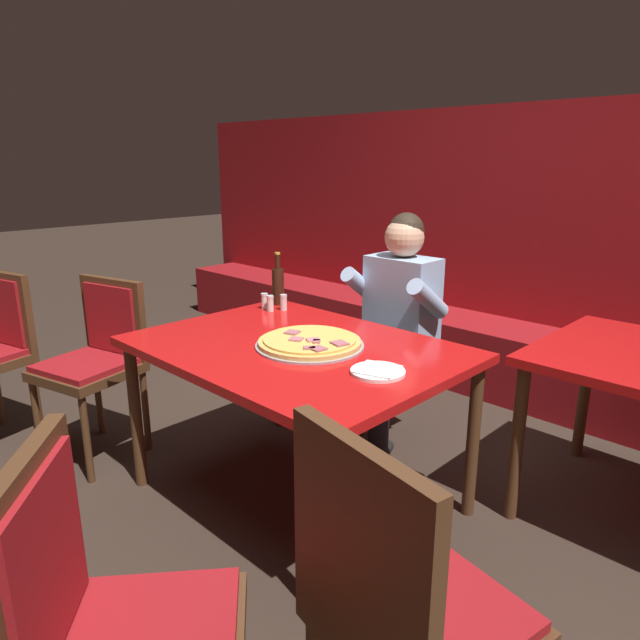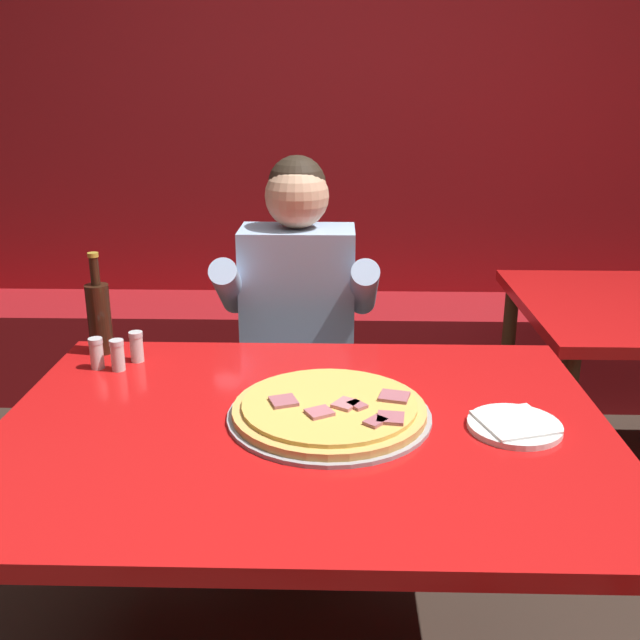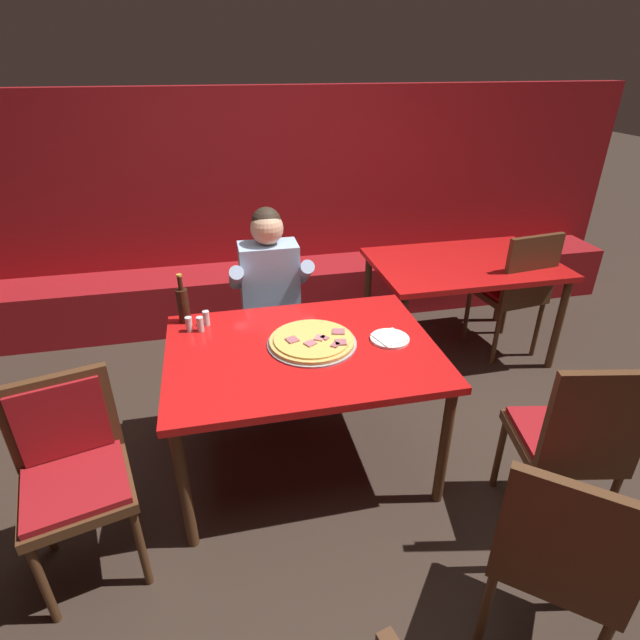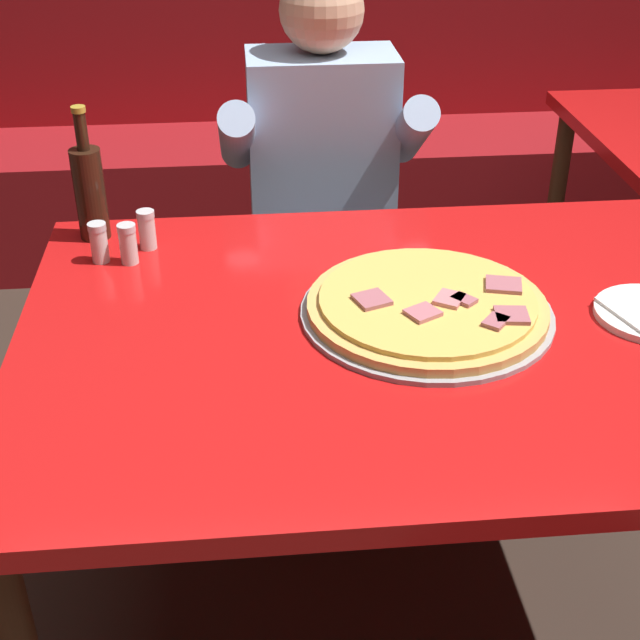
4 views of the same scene
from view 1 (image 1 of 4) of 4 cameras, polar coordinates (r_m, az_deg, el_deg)
name	(u,v)px [view 1 (image 1 of 4)]	position (r m, az deg, el deg)	size (l,w,h in m)	color
ground_plane	(298,497)	(2.83, -2.25, -17.29)	(24.00, 24.00, 0.00)	#33261E
booth_wall_panel	(525,248)	(4.22, 19.78, 6.78)	(6.80, 0.16, 1.90)	maroon
booth_bench	(493,357)	(4.10, 16.95, -3.59)	(6.46, 0.48, 0.46)	maroon
main_dining_table	(296,360)	(2.52, -2.42, -4.04)	(1.40, 1.03, 0.76)	#4C2D19
pizza	(310,342)	(2.47, -1.03, -2.25)	(0.47, 0.47, 0.05)	#9E9EA3
plate_white_paper	(378,371)	(2.18, 5.80, -5.12)	(0.21, 0.21, 0.02)	white
beer_bottle	(278,285)	(3.18, -4.22, 3.52)	(0.07, 0.07, 0.29)	black
shaker_black_pepper	(265,302)	(3.10, -5.56, 1.82)	(0.04, 0.04, 0.09)	silver
shaker_parmesan	(284,303)	(3.06, -3.66, 1.70)	(0.04, 0.04, 0.09)	silver
shaker_oregano	(270,304)	(3.04, -5.00, 1.59)	(0.04, 0.04, 0.09)	silver
diner_seated_blue_shirt	(392,320)	(3.10, 7.19, -0.02)	(0.53, 0.53, 1.27)	black
dining_chair_by_booth	(98,353)	(3.22, -21.33, -3.09)	(0.53, 0.53, 0.94)	#4C2D19
dining_chair_far_right	(104,626)	(1.47, -20.83, -26.69)	(0.62, 0.62, 0.98)	#4C2D19
dining_chair_near_left	(399,601)	(1.45, 7.89, -26.09)	(0.52, 0.52, 1.01)	#4C2D19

